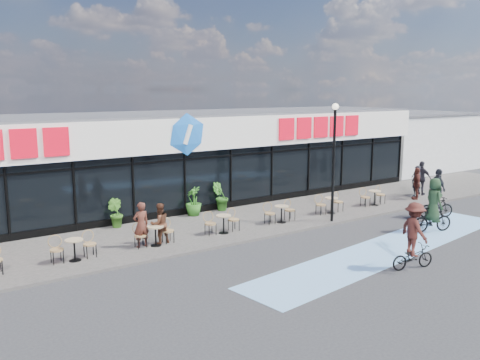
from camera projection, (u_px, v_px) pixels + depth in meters
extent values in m
plane|color=#28282B|center=(280.00, 257.00, 17.71)|extent=(120.00, 120.00, 0.00)
cube|color=#58534E|center=(214.00, 227.00, 21.36)|extent=(44.00, 5.00, 0.10)
cube|color=#71A3D5|center=(391.00, 248.00, 18.70)|extent=(14.17, 4.13, 0.01)
cube|color=black|center=(157.00, 175.00, 25.59)|extent=(30.00, 6.00, 3.00)
cube|color=silver|center=(157.00, 131.00, 25.07)|extent=(30.60, 6.30, 1.50)
cube|color=#47474C|center=(155.00, 114.00, 25.05)|extent=(30.60, 6.30, 0.10)
cube|color=navy|center=(185.00, 151.00, 22.84)|extent=(30.60, 0.08, 0.18)
cube|color=black|center=(185.00, 159.00, 22.92)|extent=(30.00, 0.06, 0.08)
cube|color=black|center=(186.00, 212.00, 23.36)|extent=(30.00, 0.10, 0.40)
cube|color=red|center=(320.00, 127.00, 26.92)|extent=(5.63, 0.18, 1.10)
ellipsoid|color=blue|center=(187.00, 134.00, 22.50)|extent=(1.90, 0.24, 1.90)
cylinder|color=black|center=(7.00, 205.00, 18.97)|extent=(0.10, 0.10, 3.00)
cylinder|color=black|center=(75.00, 197.00, 20.35)|extent=(0.10, 0.10, 3.00)
cylinder|color=black|center=(133.00, 190.00, 21.74)|extent=(0.10, 0.10, 3.00)
cylinder|color=black|center=(185.00, 184.00, 23.12)|extent=(0.10, 0.10, 3.00)
cylinder|color=black|center=(231.00, 179.00, 24.50)|extent=(0.10, 0.10, 3.00)
cylinder|color=black|center=(272.00, 174.00, 25.89)|extent=(0.10, 0.10, 3.00)
cylinder|color=black|center=(309.00, 170.00, 27.27)|extent=(0.10, 0.10, 3.00)
cylinder|color=black|center=(342.00, 166.00, 28.65)|extent=(0.10, 0.10, 3.00)
cylinder|color=black|center=(372.00, 163.00, 30.04)|extent=(0.10, 0.10, 3.00)
cylinder|color=black|center=(400.00, 159.00, 31.42)|extent=(0.10, 0.10, 3.00)
cube|color=beige|center=(404.00, 141.00, 37.66)|extent=(9.00, 7.00, 4.00)
cube|color=#47474C|center=(405.00, 113.00, 37.30)|extent=(9.20, 7.20, 0.12)
cylinder|color=black|center=(333.00, 166.00, 21.74)|extent=(0.12, 0.12, 4.85)
sphere|color=#FFF2CC|center=(335.00, 107.00, 21.30)|extent=(0.28, 0.28, 0.28)
cylinder|color=tan|center=(74.00, 240.00, 16.89)|extent=(0.60, 0.60, 0.04)
cylinder|color=black|center=(75.00, 250.00, 16.95)|extent=(0.06, 0.06, 0.70)
cylinder|color=black|center=(75.00, 260.00, 17.02)|extent=(0.40, 0.40, 0.02)
cylinder|color=tan|center=(155.00, 227.00, 18.53)|extent=(0.60, 0.60, 0.04)
cylinder|color=black|center=(156.00, 236.00, 18.59)|extent=(0.06, 0.06, 0.70)
cylinder|color=black|center=(156.00, 245.00, 18.65)|extent=(0.40, 0.40, 0.02)
cylinder|color=tan|center=(224.00, 216.00, 20.16)|extent=(0.60, 0.60, 0.04)
cylinder|color=black|center=(224.00, 224.00, 20.22)|extent=(0.06, 0.06, 0.70)
cylinder|color=black|center=(224.00, 233.00, 20.29)|extent=(0.40, 0.40, 0.02)
cylinder|color=tan|center=(282.00, 206.00, 21.80)|extent=(0.60, 0.60, 0.04)
cylinder|color=black|center=(281.00, 214.00, 21.86)|extent=(0.06, 0.06, 0.70)
cylinder|color=black|center=(281.00, 222.00, 21.92)|extent=(0.40, 0.40, 0.02)
cylinder|color=tan|center=(331.00, 198.00, 23.43)|extent=(0.60, 0.60, 0.04)
cylinder|color=black|center=(331.00, 205.00, 23.49)|extent=(0.06, 0.06, 0.70)
cylinder|color=black|center=(331.00, 213.00, 23.55)|extent=(0.40, 0.40, 0.02)
cylinder|color=tan|center=(375.00, 191.00, 25.06)|extent=(0.60, 0.60, 0.04)
cylinder|color=black|center=(375.00, 198.00, 25.13)|extent=(0.06, 0.06, 0.70)
cylinder|color=black|center=(374.00, 205.00, 25.19)|extent=(0.40, 0.40, 0.02)
imported|color=#33661D|center=(115.00, 213.00, 21.08)|extent=(0.77, 0.83, 1.20)
imported|color=#29631C|center=(194.00, 201.00, 23.06)|extent=(0.80, 0.80, 1.33)
imported|color=#265A19|center=(220.00, 197.00, 23.97)|extent=(0.88, 0.78, 1.35)
imported|color=#4B241A|center=(141.00, 225.00, 18.37)|extent=(0.63, 0.44, 1.67)
imported|color=#4B2A1B|center=(160.00, 223.00, 18.83)|extent=(0.76, 0.59, 1.53)
imported|color=black|center=(417.00, 181.00, 26.99)|extent=(0.52, 0.68, 1.69)
imported|color=black|center=(421.00, 178.00, 27.48)|extent=(0.68, 1.16, 1.85)
imported|color=#4D221B|center=(417.00, 183.00, 26.44)|extent=(0.99, 0.98, 1.68)
imported|color=black|center=(433.00, 220.00, 20.73)|extent=(1.79, 1.04, 1.04)
imported|color=#1C321C|center=(434.00, 200.00, 20.59)|extent=(0.83, 1.02, 1.79)
imported|color=black|center=(436.00, 207.00, 23.04)|extent=(1.69, 1.07, 0.99)
imported|color=black|center=(438.00, 189.00, 22.89)|extent=(0.82, 1.15, 1.81)
imported|color=black|center=(413.00, 257.00, 16.47)|extent=(1.61, 0.89, 0.80)
imported|color=#471E19|center=(414.00, 229.00, 16.30)|extent=(0.91, 1.26, 1.76)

